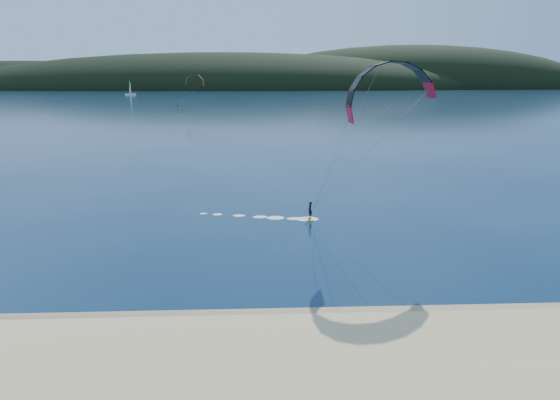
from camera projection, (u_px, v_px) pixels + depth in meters
ground at (177, 380)px, 18.64m from camera, size 1800.00×1800.00×0.00m
wet_sand at (193, 323)px, 22.98m from camera, size 220.00×2.50×0.10m
headland at (259, 89)px, 738.98m from camera, size 1200.00×310.00×140.00m
kitesurfer_near at (382, 112)px, 33.11m from camera, size 19.19×8.37×12.85m
kitesurfer_far at (194, 84)px, 201.19m from camera, size 13.33×6.26×13.91m
sailboat at (130, 94)px, 405.26m from camera, size 9.34×5.91×13.12m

